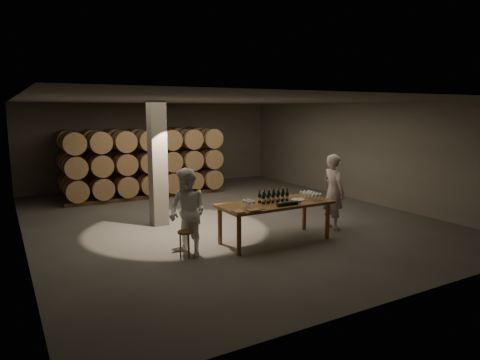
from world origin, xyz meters
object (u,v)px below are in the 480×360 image
stool (186,236)px  person_woman (187,213)px  bottle_cluster (273,197)px  plate (298,200)px  person_man (333,192)px  notebook_near (253,210)px  tasting_table (275,207)px

stool → person_woman: (0.08, 0.08, 0.46)m
bottle_cluster → person_woman: (-2.10, -0.00, -0.10)m
bottle_cluster → stool: 2.25m
stool → plate: bearing=-0.5°
stool → person_man: bearing=2.3°
bottle_cluster → stool: bearing=-177.8°
notebook_near → plate: bearing=19.2°
tasting_table → person_woman: size_ratio=1.44×
tasting_table → bottle_cluster: (0.00, 0.07, 0.21)m
tasting_table → person_man: 1.87m
notebook_near → person_woman: (-1.25, 0.52, -0.01)m
tasting_table → notebook_near: size_ratio=10.77×
stool → tasting_table: bearing=0.2°
person_man → bottle_cluster: bearing=93.0°
bottle_cluster → notebook_near: size_ratio=3.00×
bottle_cluster → plate: 0.63m
bottle_cluster → person_man: (1.85, 0.08, -0.06)m
bottle_cluster → notebook_near: 1.00m
stool → person_man: 4.07m
plate → person_man: 1.26m
notebook_near → person_man: 2.77m
notebook_near → person_woman: 1.35m
plate → person_man: person_man is taller
person_woman → stool: bearing=-66.8°
tasting_table → person_woman: person_woman is taller
plate → person_woman: 2.71m
tasting_table → stool: bearing=-179.8°
tasting_table → bottle_cluster: bearing=86.5°
notebook_near → person_woman: bearing=160.9°
person_man → person_woman: 3.96m
person_man → person_woman: size_ratio=1.04×
tasting_table → notebook_near: bearing=-152.3°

